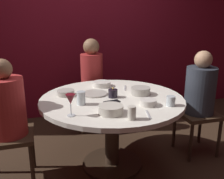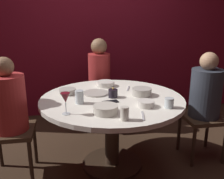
% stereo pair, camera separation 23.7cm
% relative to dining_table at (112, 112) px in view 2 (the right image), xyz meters
% --- Properties ---
extents(ground_plane, '(8.00, 8.00, 0.00)m').
position_rel_dining_table_xyz_m(ground_plane, '(0.00, 0.00, -0.58)').
color(ground_plane, '#382619').
extents(back_wall, '(6.00, 0.10, 2.60)m').
position_rel_dining_table_xyz_m(back_wall, '(0.00, 1.55, 0.72)').
color(back_wall, maroon).
rests_on(back_wall, ground).
extents(dining_table, '(1.36, 1.36, 0.72)m').
position_rel_dining_table_xyz_m(dining_table, '(0.00, 0.00, 0.00)').
color(dining_table, silver).
rests_on(dining_table, ground).
extents(seated_diner_left, '(0.40, 0.40, 1.14)m').
position_rel_dining_table_xyz_m(seated_diner_left, '(-0.94, 0.00, 0.13)').
color(seated_diner_left, '#3F2D1E').
rests_on(seated_diner_left, ground).
extents(seated_diner_back, '(0.40, 0.40, 1.19)m').
position_rel_dining_table_xyz_m(seated_diner_back, '(0.00, 0.95, 0.16)').
color(seated_diner_back, '#3F2D1E').
rests_on(seated_diner_back, ground).
extents(seated_diner_right, '(0.40, 0.40, 1.13)m').
position_rel_dining_table_xyz_m(seated_diner_right, '(0.96, 0.00, 0.12)').
color(seated_diner_right, '#3F2D1E').
rests_on(seated_diner_right, ground).
extents(candle_holder, '(0.09, 0.09, 0.10)m').
position_rel_dining_table_xyz_m(candle_holder, '(0.01, 0.01, 0.18)').
color(candle_holder, black).
rests_on(candle_holder, dining_table).
extents(wine_glass, '(0.08, 0.08, 0.18)m').
position_rel_dining_table_xyz_m(wine_glass, '(-0.43, -0.34, 0.27)').
color(wine_glass, silver).
rests_on(wine_glass, dining_table).
extents(dinner_plate, '(0.25, 0.25, 0.01)m').
position_rel_dining_table_xyz_m(dinner_plate, '(-0.14, 0.15, 0.15)').
color(dinner_plate, '#B2ADA3').
rests_on(dinner_plate, dining_table).
extents(cell_phone, '(0.15, 0.09, 0.01)m').
position_rel_dining_table_xyz_m(cell_phone, '(-0.04, -0.13, 0.15)').
color(cell_phone, black).
rests_on(cell_phone, dining_table).
extents(bowl_serving_large, '(0.15, 0.15, 0.05)m').
position_rel_dining_table_xyz_m(bowl_serving_large, '(0.24, -0.29, 0.17)').
color(bowl_serving_large, silver).
rests_on(bowl_serving_large, dining_table).
extents(bowl_salad_center, '(0.19, 0.19, 0.07)m').
position_rel_dining_table_xyz_m(bowl_salad_center, '(0.30, 0.02, 0.18)').
color(bowl_salad_center, '#B2ADA3').
rests_on(bowl_salad_center, dining_table).
extents(bowl_small_white, '(0.17, 0.17, 0.05)m').
position_rel_dining_table_xyz_m(bowl_small_white, '(-0.41, 0.19, 0.17)').
color(bowl_small_white, '#B2ADA3').
rests_on(bowl_small_white, dining_table).
extents(bowl_sauce_side, '(0.20, 0.20, 0.07)m').
position_rel_dining_table_xyz_m(bowl_sauce_side, '(-0.12, -0.38, 0.18)').
color(bowl_sauce_side, beige).
rests_on(bowl_sauce_side, dining_table).
extents(bowl_rice_portion, '(0.19, 0.19, 0.05)m').
position_rel_dining_table_xyz_m(bowl_rice_portion, '(0.00, 0.41, 0.17)').
color(bowl_rice_portion, silver).
rests_on(bowl_rice_portion, dining_table).
extents(cup_near_candle, '(0.06, 0.06, 0.10)m').
position_rel_dining_table_xyz_m(cup_near_candle, '(0.00, -0.54, 0.20)').
color(cup_near_candle, beige).
rests_on(cup_near_candle, dining_table).
extents(cup_by_left_diner, '(0.08, 0.08, 0.09)m').
position_rel_dining_table_xyz_m(cup_by_left_diner, '(0.43, -0.35, 0.19)').
color(cup_by_left_diner, silver).
rests_on(cup_by_left_diner, dining_table).
extents(cup_by_right_diner, '(0.08, 0.08, 0.12)m').
position_rel_dining_table_xyz_m(cup_by_right_diner, '(-0.31, -0.11, 0.20)').
color(cup_by_right_diner, silver).
rests_on(cup_by_right_diner, dining_table).
extents(fork_near_plate, '(0.07, 0.18, 0.01)m').
position_rel_dining_table_xyz_m(fork_near_plate, '(0.22, 0.26, 0.15)').
color(fork_near_plate, '#B7B7BC').
rests_on(fork_near_plate, dining_table).
extents(knife_near_plate, '(0.06, 0.18, 0.01)m').
position_rel_dining_table_xyz_m(knife_near_plate, '(0.16, -0.49, 0.15)').
color(knife_near_plate, '#B7B7BC').
rests_on(knife_near_plate, dining_table).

